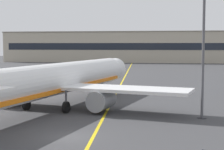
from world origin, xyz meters
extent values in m
plane|color=#3D3D3F|center=(0.00, 0.00, 0.00)|extent=(400.00, 400.00, 0.00)
cube|color=yellow|center=(0.00, 30.00, 0.00)|extent=(12.45, 179.61, 0.01)
cylinder|color=white|center=(-5.18, 12.77, 3.50)|extent=(11.57, 35.96, 3.80)
cone|color=white|center=(-0.96, 31.60, 3.50)|extent=(4.09, 3.33, 3.61)
cube|color=orange|center=(-5.18, 12.77, 2.46)|extent=(10.87, 33.13, 0.44)
cube|color=black|center=(-1.38, 29.75, 4.17)|extent=(3.02, 1.70, 0.60)
cube|color=white|center=(-5.05, 13.36, 2.65)|extent=(32.28, 11.67, 0.36)
cylinder|color=gray|center=(-11.32, 13.73, 1.43)|extent=(3.03, 4.02, 2.30)
cylinder|color=black|center=(-10.91, 15.54, 1.43)|extent=(1.95, 0.60, 1.95)
cylinder|color=gray|center=(0.78, 11.03, 1.43)|extent=(3.03, 4.02, 2.30)
cylinder|color=black|center=(1.19, 12.83, 1.43)|extent=(1.95, 0.60, 1.95)
cylinder|color=#4C4C51|center=(-2.01, 26.92, 1.48)|extent=(0.24, 0.24, 1.60)
cylinder|color=black|center=(-2.01, 26.92, 0.45)|extent=(0.59, 0.97, 0.90)
cylinder|color=#4C4C51|center=(-8.15, 11.39, 1.77)|extent=(0.24, 0.24, 1.60)
cylinder|color=black|center=(-8.15, 11.39, 0.65)|extent=(0.67, 1.36, 1.30)
cylinder|color=#4C4C51|center=(-3.08, 10.25, 1.77)|extent=(0.24, 0.24, 1.60)
cylinder|color=black|center=(-3.08, 10.25, 0.65)|extent=(0.67, 1.36, 1.30)
cylinder|color=#515156|center=(11.62, 9.48, 6.42)|extent=(0.28, 0.28, 12.85)
cylinder|color=#333338|center=(11.62, 9.48, 0.05)|extent=(0.90, 0.90, 0.10)
cone|color=orange|center=(-4.19, 28.72, 0.28)|extent=(0.36, 0.36, 0.55)
cylinder|color=white|center=(-4.19, 28.72, 0.30)|extent=(0.23, 0.23, 0.07)
cube|color=orange|center=(-4.19, 28.72, 0.01)|extent=(0.44, 0.44, 0.03)
cube|color=#B2A893|center=(2.27, 126.97, 6.32)|extent=(128.74, 12.00, 12.64)
cube|color=black|center=(2.27, 120.92, 6.72)|extent=(123.59, 0.12, 2.80)
cube|color=gray|center=(2.27, 126.97, 12.84)|extent=(129.14, 12.40, 0.40)
camera|label=1|loc=(7.98, -28.92, 7.66)|focal=58.85mm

